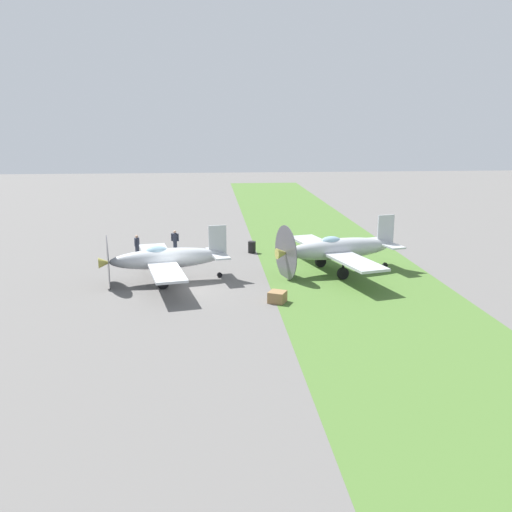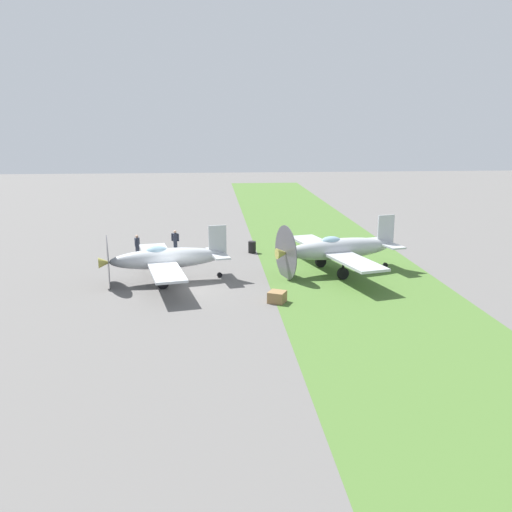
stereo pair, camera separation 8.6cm
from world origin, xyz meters
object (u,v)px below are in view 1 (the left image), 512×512
Objects in this scene: supply_crate at (277,297)px; ground_crew_mechanic at (137,246)px; airplane_lead at (165,259)px; airplane_wingman at (337,249)px; fuel_drum at (252,247)px; ground_crew_chief at (175,241)px.

ground_crew_mechanic is at bearing 38.64° from supply_crate.
airplane_lead is 7.24m from ground_crew_mechanic.
airplane_lead is 0.93× the size of airplane_wingman.
airplane_wingman is at bearing 86.20° from ground_crew_mechanic.
fuel_drum is at bearing 2.22° from supply_crate.
airplane_wingman reaches higher than ground_crew_chief.
fuel_drum is 1.00× the size of supply_crate.
fuel_drum is at bearing 25.41° from airplane_wingman.
airplane_lead is at bearing 141.07° from fuel_drum.
airplane_lead is 5.93× the size of ground_crew_mechanic.
airplane_lead is 8.19m from supply_crate.
airplane_lead is at bearing 82.01° from airplane_wingman.
ground_crew_chief reaches higher than fuel_drum.
fuel_drum is (0.83, -8.68, -0.46)m from ground_crew_mechanic.
airplane_wingman is at bearing -140.03° from fuel_drum.
supply_crate is at bearing -137.42° from airplane_lead.
airplane_wingman is at bearing -95.27° from airplane_lead.
airplane_lead is 11.44m from airplane_wingman.
ground_crew_chief is (8.29, -0.17, -0.61)m from airplane_lead.
fuel_drum is at bearing -50.77° from airplane_lead.
airplane_wingman is 6.36× the size of ground_crew_mechanic.
airplane_lead is 8.31m from ground_crew_chief.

